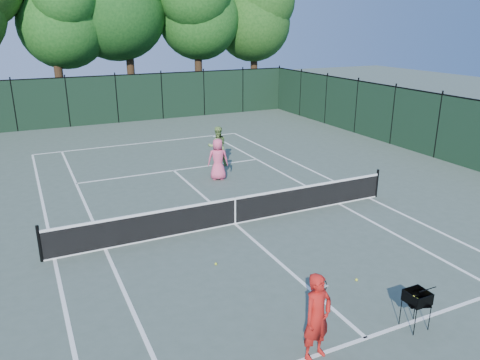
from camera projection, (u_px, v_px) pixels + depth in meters
name	position (u px, v px, depth m)	size (l,w,h in m)	color
ground	(235.00, 224.00, 15.09)	(90.00, 90.00, 0.00)	#48584C
sideline_doubles_left	(54.00, 259.00, 12.85)	(0.10, 23.77, 0.01)	white
sideline_doubles_right	(369.00, 198.00, 17.33)	(0.10, 23.77, 0.01)	white
sideline_singles_left	(105.00, 249.00, 13.41)	(0.10, 23.77, 0.01)	white
sideline_singles_right	(339.00, 204.00, 16.77)	(0.10, 23.77, 0.01)	white
baseline_far	(142.00, 143.00, 25.26)	(10.97, 0.10, 0.01)	white
service_line_near	(366.00, 338.00, 9.62)	(8.23, 0.10, 0.01)	white
service_line_far	(174.00, 170.00, 20.57)	(8.23, 0.10, 0.01)	white
center_service_line	(235.00, 224.00, 15.09)	(0.10, 12.80, 0.01)	white
tennis_net	(235.00, 210.00, 14.94)	(11.69, 0.09, 1.06)	black
fence_far	(117.00, 100.00, 30.01)	(24.00, 0.05, 3.00)	black
tree_5	(255.00, 2.00, 36.44)	(5.80, 5.80, 12.23)	black
coach	(317.00, 317.00, 8.82)	(0.88, 0.77, 1.78)	red
player_pink	(218.00, 159.00, 19.16)	(0.98, 0.81, 1.72)	#ED537E
player_green	(218.00, 146.00, 21.01)	(0.98, 0.83, 1.81)	#80A954
ball_hopper	(417.00, 297.00, 9.74)	(0.58, 0.58, 0.87)	black
loose_ball_near_cart	(356.00, 280.00, 11.75)	(0.07, 0.07, 0.07)	yellow
loose_ball_midcourt	(216.00, 264.00, 12.52)	(0.07, 0.07, 0.07)	#BCD42B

